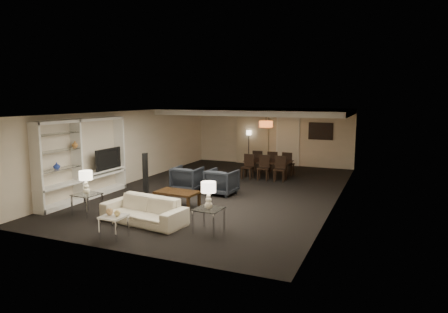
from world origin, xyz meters
TOP-DOWN VIEW (x-y plane):
  - floor at (0.00, 0.00)m, footprint 11.00×11.00m
  - ceiling at (0.00, 0.00)m, footprint 7.00×11.00m
  - wall_back at (0.00, 5.50)m, footprint 7.00×0.02m
  - wall_front at (0.00, -5.50)m, footprint 7.00×0.02m
  - wall_left at (-3.50, 0.00)m, footprint 0.02×11.00m
  - wall_right at (3.50, 0.00)m, footprint 0.02×11.00m
  - ceiling_soffit at (0.00, 3.50)m, footprint 7.00×4.00m
  - curtains at (-0.90, 5.42)m, footprint 1.50×0.12m
  - door at (0.70, 5.47)m, footprint 0.90×0.05m
  - painting at (2.10, 5.46)m, footprint 0.95×0.04m
  - media_unit at (-3.31, -2.60)m, footprint 0.38×3.40m
  - pendant_light at (0.30, 3.50)m, footprint 0.52×0.52m
  - sofa at (-0.46, -3.81)m, footprint 2.19×1.09m
  - coffee_table at (-0.46, -2.21)m, footprint 1.19×0.74m
  - armchair_left at (-1.06, -0.51)m, footprint 0.86×0.88m
  - armchair_right at (0.14, -0.51)m, footprint 0.89×0.92m
  - side_table_left at (-2.16, -3.81)m, footprint 0.63×0.63m
  - side_table_right at (1.24, -3.81)m, footprint 0.61×0.61m
  - table_lamp_left at (-2.16, -3.81)m, footprint 0.34×0.34m
  - table_lamp_right at (1.24, -3.81)m, footprint 0.33×0.33m
  - marble_table at (-0.46, -4.91)m, footprint 0.49×0.49m
  - gold_gourd_a at (-0.56, -4.91)m, footprint 0.15×0.15m
  - gold_gourd_b at (-0.36, -4.91)m, footprint 0.13×0.13m
  - television at (-3.28, -1.69)m, footprint 1.12×0.15m
  - vase_blue at (-3.31, -3.61)m, footprint 0.18×0.18m
  - vase_amber at (-3.31, -2.90)m, footprint 0.18×0.18m
  - floor_speaker at (-2.09, -1.30)m, footprint 0.17×0.17m
  - dining_table at (0.66, 2.71)m, footprint 1.71×0.95m
  - chair_nl at (0.06, 2.06)m, footprint 0.41×0.41m
  - chair_nm at (0.66, 2.06)m, footprint 0.45×0.45m
  - chair_nr at (1.26, 2.06)m, footprint 0.45×0.45m
  - chair_fl at (0.06, 3.36)m, footprint 0.44×0.44m
  - chair_fm at (0.66, 3.36)m, footprint 0.44×0.44m
  - chair_fr at (1.26, 3.36)m, footprint 0.45×0.45m
  - floor_lamp at (-1.00, 5.20)m, footprint 0.23×0.23m

SIDE VIEW (x-z plane):
  - floor at x=0.00m, z-range 0.00..0.00m
  - coffee_table at x=-0.46m, z-range 0.00..0.41m
  - marble_table at x=-0.46m, z-range 0.00..0.48m
  - side_table_left at x=-2.16m, z-range 0.00..0.54m
  - side_table_right at x=1.24m, z-range 0.00..0.54m
  - dining_table at x=0.66m, z-range 0.00..0.60m
  - sofa at x=-0.46m, z-range 0.00..0.61m
  - armchair_left at x=-1.06m, z-range 0.00..0.78m
  - armchair_right at x=0.14m, z-range 0.00..0.78m
  - chair_nl at x=0.06m, z-range 0.00..0.89m
  - chair_nm at x=0.66m, z-range 0.00..0.89m
  - chair_nr at x=1.26m, z-range 0.00..0.89m
  - chair_fl at x=0.06m, z-range 0.00..0.89m
  - chair_fm at x=0.66m, z-range 0.00..0.89m
  - chair_fr at x=1.26m, z-range 0.00..0.89m
  - gold_gourd_b at x=-0.36m, z-range 0.48..0.61m
  - gold_gourd_a at x=-0.56m, z-range 0.48..0.63m
  - floor_speaker at x=-2.09m, z-range 0.00..1.26m
  - floor_lamp at x=-1.00m, z-range 0.00..1.50m
  - table_lamp_left at x=-2.16m, z-range 0.54..1.13m
  - table_lamp_right at x=1.24m, z-range 0.54..1.13m
  - door at x=0.70m, z-range 0.00..2.10m
  - television at x=-3.28m, z-range 0.75..1.40m
  - vase_blue at x=-3.31m, z-range 1.06..1.24m
  - media_unit at x=-3.31m, z-range 0.00..2.35m
  - curtains at x=-0.90m, z-range 0.00..2.40m
  - wall_back at x=0.00m, z-range 0.00..2.50m
  - wall_front at x=0.00m, z-range 0.00..2.50m
  - wall_left at x=-3.50m, z-range 0.00..2.50m
  - wall_right at x=3.50m, z-range 0.00..2.50m
  - painting at x=2.10m, z-range 1.23..1.88m
  - vase_amber at x=-3.31m, z-range 1.56..1.74m
  - pendant_light at x=0.30m, z-range 1.80..2.04m
  - ceiling_soffit at x=0.00m, z-range 2.30..2.50m
  - ceiling at x=0.00m, z-range 2.49..2.51m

